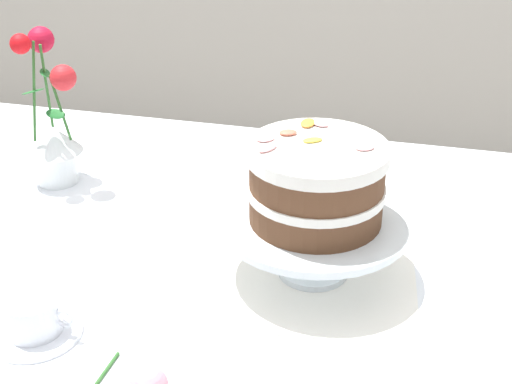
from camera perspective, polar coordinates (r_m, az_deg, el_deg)
name	(u,v)px	position (r m, az deg, el deg)	size (l,w,h in m)	color
dining_table	(217,300)	(1.30, -2.97, -8.09)	(1.40, 1.00, 0.74)	white
linen_napkin	(313,273)	(1.21, 4.28, -6.08)	(0.32, 0.32, 0.00)	white
cake_stand	(315,228)	(1.16, 4.42, -2.75)	(0.29, 0.29, 0.10)	silver
layer_cake	(316,183)	(1.12, 4.56, 0.70)	(0.21, 0.21, 0.13)	brown
flower_vase	(52,130)	(1.48, -15.04, 4.51)	(0.12, 0.12, 0.30)	silver
teacup	(33,319)	(1.11, -16.36, -9.12)	(0.13, 0.13, 0.06)	white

